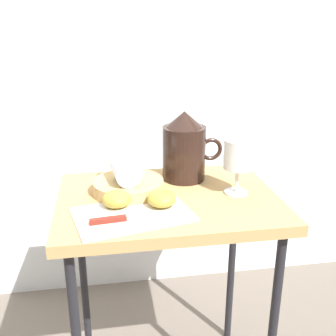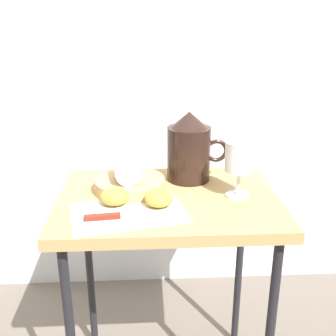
{
  "view_description": "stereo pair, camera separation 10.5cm",
  "coord_description": "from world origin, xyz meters",
  "px_view_note": "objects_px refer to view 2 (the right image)",
  "views": [
    {
      "loc": [
        -0.16,
        -0.98,
        1.11
      ],
      "look_at": [
        0.0,
        0.0,
        0.75
      ],
      "focal_mm": 43.35,
      "sensor_mm": 36.0,
      "label": 1
    },
    {
      "loc": [
        -0.05,
        -0.99,
        1.11
      ],
      "look_at": [
        0.0,
        0.0,
        0.75
      ],
      "focal_mm": 43.35,
      "sensor_mm": 36.0,
      "label": 2
    }
  ],
  "objects_px": {
    "wine_glass_tipped_near": "(126,168)",
    "knife": "(120,216)",
    "apple_half_left": "(115,197)",
    "table": "(168,219)",
    "basket_tray": "(130,185)",
    "pitcher": "(189,152)",
    "wine_glass_upright": "(240,160)",
    "apple_half_right": "(159,198)"
  },
  "relations": [
    {
      "from": "wine_glass_tipped_near",
      "to": "knife",
      "type": "xyz_separation_m",
      "value": [
        -0.01,
        -0.16,
        -0.06
      ]
    },
    {
      "from": "wine_glass_tipped_near",
      "to": "knife",
      "type": "distance_m",
      "value": 0.17
    },
    {
      "from": "apple_half_left",
      "to": "table",
      "type": "bearing_deg",
      "value": 20.05
    },
    {
      "from": "basket_tray",
      "to": "pitcher",
      "type": "distance_m",
      "value": 0.2
    },
    {
      "from": "wine_glass_tipped_near",
      "to": "knife",
      "type": "height_order",
      "value": "wine_glass_tipped_near"
    },
    {
      "from": "pitcher",
      "to": "apple_half_left",
      "type": "xyz_separation_m",
      "value": [
        -0.2,
        -0.17,
        -0.06
      ]
    },
    {
      "from": "wine_glass_upright",
      "to": "basket_tray",
      "type": "bearing_deg",
      "value": 169.48
    },
    {
      "from": "basket_tray",
      "to": "pitcher",
      "type": "relative_size",
      "value": 0.95
    },
    {
      "from": "basket_tray",
      "to": "apple_half_right",
      "type": "distance_m",
      "value": 0.13
    },
    {
      "from": "apple_half_left",
      "to": "wine_glass_upright",
      "type": "bearing_deg",
      "value": 7.0
    },
    {
      "from": "pitcher",
      "to": "apple_half_left",
      "type": "relative_size",
      "value": 2.78
    },
    {
      "from": "wine_glass_upright",
      "to": "apple_half_left",
      "type": "relative_size",
      "value": 2.06
    },
    {
      "from": "basket_tray",
      "to": "wine_glass_upright",
      "type": "xyz_separation_m",
      "value": [
        0.29,
        -0.05,
        0.09
      ]
    },
    {
      "from": "table",
      "to": "wine_glass_upright",
      "type": "distance_m",
      "value": 0.25
    },
    {
      "from": "table",
      "to": "apple_half_right",
      "type": "relative_size",
      "value": 9.15
    },
    {
      "from": "table",
      "to": "pitcher",
      "type": "distance_m",
      "value": 0.21
    },
    {
      "from": "pitcher",
      "to": "knife",
      "type": "xyz_separation_m",
      "value": [
        -0.19,
        -0.25,
        -0.07
      ]
    },
    {
      "from": "knife",
      "to": "wine_glass_upright",
      "type": "bearing_deg",
      "value": 21.06
    },
    {
      "from": "wine_glass_tipped_near",
      "to": "apple_half_left",
      "type": "distance_m",
      "value": 0.1
    },
    {
      "from": "wine_glass_tipped_near",
      "to": "pitcher",
      "type": "bearing_deg",
      "value": 26.44
    },
    {
      "from": "table",
      "to": "apple_half_left",
      "type": "distance_m",
      "value": 0.17
    },
    {
      "from": "basket_tray",
      "to": "wine_glass_tipped_near",
      "type": "bearing_deg",
      "value": -123.62
    },
    {
      "from": "wine_glass_upright",
      "to": "knife",
      "type": "bearing_deg",
      "value": -158.94
    },
    {
      "from": "wine_glass_upright",
      "to": "knife",
      "type": "distance_m",
      "value": 0.34
    },
    {
      "from": "pitcher",
      "to": "knife",
      "type": "relative_size",
      "value": 0.83
    },
    {
      "from": "pitcher",
      "to": "knife",
      "type": "bearing_deg",
      "value": -126.97
    },
    {
      "from": "table",
      "to": "knife",
      "type": "xyz_separation_m",
      "value": [
        -0.12,
        -0.13,
        0.08
      ]
    },
    {
      "from": "table",
      "to": "wine_glass_upright",
      "type": "height_order",
      "value": "wine_glass_upright"
    },
    {
      "from": "wine_glass_upright",
      "to": "wine_glass_tipped_near",
      "type": "bearing_deg",
      "value": 171.79
    },
    {
      "from": "table",
      "to": "apple_half_right",
      "type": "bearing_deg",
      "value": -111.62
    },
    {
      "from": "wine_glass_tipped_near",
      "to": "apple_half_left",
      "type": "xyz_separation_m",
      "value": [
        -0.03,
        -0.08,
        -0.05
      ]
    },
    {
      "from": "apple_half_right",
      "to": "knife",
      "type": "distance_m",
      "value": 0.11
    },
    {
      "from": "pitcher",
      "to": "apple_half_left",
      "type": "bearing_deg",
      "value": -140.23
    },
    {
      "from": "table",
      "to": "apple_half_left",
      "type": "height_order",
      "value": "apple_half_left"
    },
    {
      "from": "wine_glass_tipped_near",
      "to": "apple_half_right",
      "type": "distance_m",
      "value": 0.14
    },
    {
      "from": "table",
      "to": "apple_half_left",
      "type": "relative_size",
      "value": 9.15
    },
    {
      "from": "basket_tray",
      "to": "apple_half_right",
      "type": "xyz_separation_m",
      "value": [
        0.08,
        -0.11,
        0.01
      ]
    },
    {
      "from": "pitcher",
      "to": "apple_half_right",
      "type": "distance_m",
      "value": 0.22
    },
    {
      "from": "knife",
      "to": "basket_tray",
      "type": "bearing_deg",
      "value": 84.38
    },
    {
      "from": "pitcher",
      "to": "wine_glass_upright",
      "type": "xyz_separation_m",
      "value": [
        0.12,
        -0.13,
        0.02
      ]
    },
    {
      "from": "table",
      "to": "apple_half_right",
      "type": "xyz_separation_m",
      "value": [
        -0.03,
        -0.07,
        0.09
      ]
    },
    {
      "from": "apple_half_left",
      "to": "apple_half_right",
      "type": "bearing_deg",
      "value": -8.24
    }
  ]
}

